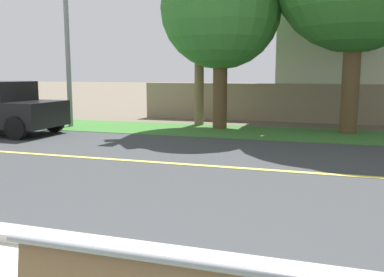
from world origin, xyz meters
The scene contains 6 objects.
ground_plane centered at (0.00, 8.00, 0.00)m, with size 140.00×140.00×0.00m, color #665B4C.
curb_edge centered at (0.00, 2.35, 0.06)m, with size 44.00×0.30×0.11m, color #ADA89E.
street_asphalt centered at (0.00, 6.50, 0.00)m, with size 52.00×8.00×0.01m, color #383A3D.
road_centre_line centered at (0.00, 6.50, 0.01)m, with size 48.00×0.14×0.01m, color #E0CC4C.
far_verge_grass centered at (0.00, 11.43, 0.01)m, with size 48.00×2.80×0.02m, color #38702D.
garden_wall centered at (1.34, 14.70, 0.70)m, with size 13.00×0.36×1.40m, color gray.
Camera 1 is at (1.85, -1.21, 1.77)m, focal length 39.77 mm.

